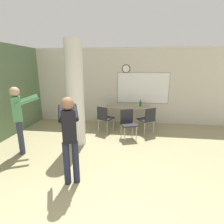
% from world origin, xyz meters
% --- Properties ---
extents(wall_back, '(8.00, 0.15, 2.80)m').
position_xyz_m(wall_back, '(0.01, 5.06, 1.40)').
color(wall_back, beige).
rests_on(wall_back, ground_plane).
extents(support_pillar, '(0.45, 0.45, 2.80)m').
position_xyz_m(support_pillar, '(-1.21, 2.85, 1.40)').
color(support_pillar, silver).
rests_on(support_pillar, ground_plane).
extents(folding_table, '(1.59, 0.64, 0.74)m').
position_xyz_m(folding_table, '(0.12, 4.53, 0.68)').
color(folding_table, tan).
rests_on(folding_table, ground_plane).
extents(bottle_on_table, '(0.08, 0.08, 0.23)m').
position_xyz_m(bottle_on_table, '(0.58, 4.65, 0.83)').
color(bottle_on_table, '#1E6B2D').
rests_on(bottle_on_table, folding_table).
extents(chair_table_right, '(0.61, 0.61, 0.87)m').
position_xyz_m(chair_table_right, '(0.79, 3.88, 0.51)').
color(chair_table_right, '#232328').
rests_on(chair_table_right, ground_plane).
extents(chair_table_left, '(0.59, 0.59, 0.87)m').
position_xyz_m(chair_table_left, '(-0.60, 3.87, 0.51)').
color(chair_table_left, '#232328').
rests_on(chair_table_left, ground_plane).
extents(chair_table_front, '(0.56, 0.56, 0.87)m').
position_xyz_m(chair_table_front, '(0.19, 3.44, 0.51)').
color(chair_table_front, '#232328').
rests_on(chair_table_front, ground_plane).
extents(person_watching_back, '(0.67, 0.59, 1.67)m').
position_xyz_m(person_watching_back, '(-2.41, 2.14, 0.98)').
color(person_watching_back, '#2D3347').
rests_on(person_watching_back, ground_plane).
extents(person_playing_front, '(0.52, 0.66, 1.63)m').
position_xyz_m(person_playing_front, '(-0.77, 1.16, 0.96)').
color(person_playing_front, '#1E2338').
rests_on(person_playing_front, ground_plane).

